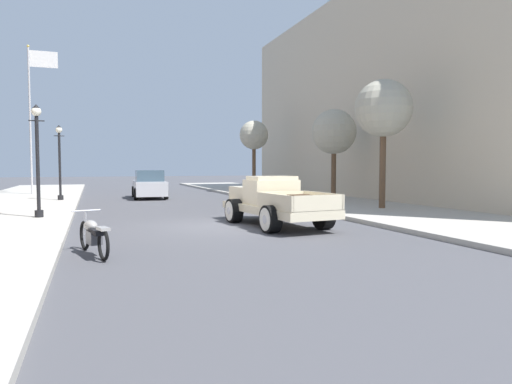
{
  "coord_description": "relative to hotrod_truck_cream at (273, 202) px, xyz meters",
  "views": [
    {
      "loc": [
        -3.82,
        -13.92,
        1.92
      ],
      "look_at": [
        1.54,
        0.98,
        1.0
      ],
      "focal_mm": 31.99,
      "sensor_mm": 36.0,
      "label": 1
    }
  ],
  "objects": [
    {
      "name": "street_tree_nearest",
      "position": [
        5.9,
        2.43,
        3.49
      ],
      "size": [
        2.37,
        2.37,
        5.32
      ],
      "color": "brown",
      "rests_on": "sidewalk_right"
    },
    {
      "name": "street_tree_third",
      "position": [
        5.44,
        17.15,
        3.29
      ],
      "size": [
        2.05,
        2.05,
        4.98
      ],
      "color": "brown",
      "rests_on": "sidewalk_right"
    },
    {
      "name": "street_lamp_near",
      "position": [
        -7.23,
        3.52,
        1.63
      ],
      "size": [
        0.5,
        0.32,
        3.85
      ],
      "color": "black",
      "rests_on": "sidewalk_left"
    },
    {
      "name": "flagpole",
      "position": [
        -8.8,
        17.77,
        5.02
      ],
      "size": [
        1.74,
        0.16,
        9.16
      ],
      "color": "#B2B2B7",
      "rests_on": "sidewalk_left"
    },
    {
      "name": "street_lamp_far",
      "position": [
        -7.04,
        11.86,
        1.63
      ],
      "size": [
        0.5,
        0.32,
        3.85
      ],
      "color": "black",
      "rests_on": "sidewalk_left"
    },
    {
      "name": "ground_plane",
      "position": [
        -1.66,
        0.27,
        -0.75
      ],
      "size": [
        140.0,
        140.0,
        0.0
      ],
      "primitive_type": "plane",
      "color": "#47474C"
    },
    {
      "name": "motorcycle_parked",
      "position": [
        -5.49,
        -3.36,
        -0.31
      ],
      "size": [
        0.77,
        2.07,
        0.93
      ],
      "color": "black",
      "rests_on": "ground"
    },
    {
      "name": "building_right_storefront",
      "position": [
        14.34,
        9.28,
        5.22
      ],
      "size": [
        12.0,
        28.0,
        11.96
      ],
      "primitive_type": "cube",
      "color": "beige",
      "rests_on": "ground"
    },
    {
      "name": "sidewalk_right",
      "position": [
        5.59,
        0.27,
        -0.68
      ],
      "size": [
        5.5,
        64.0,
        0.15
      ],
      "primitive_type": "cube",
      "color": "#ADA89E",
      "rests_on": "ground"
    },
    {
      "name": "car_background_silver",
      "position": [
        -2.33,
        13.66,
        0.01
      ],
      "size": [
        1.99,
        4.36,
        1.65
      ],
      "color": "#B7B7BC",
      "rests_on": "ground"
    },
    {
      "name": "street_tree_second",
      "position": [
        6.44,
        7.46,
        2.9
      ],
      "size": [
        2.33,
        2.33,
        4.7
      ],
      "color": "brown",
      "rests_on": "sidewalk_right"
    },
    {
      "name": "hotrod_truck_cream",
      "position": [
        0.0,
        0.0,
        0.0
      ],
      "size": [
        2.5,
        5.05,
        1.58
      ],
      "color": "beige",
      "rests_on": "ground"
    }
  ]
}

